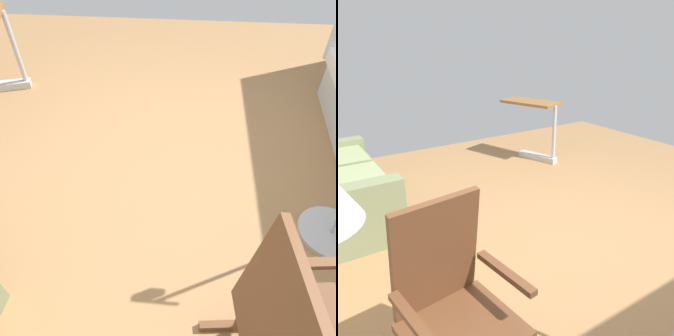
% 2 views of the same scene
% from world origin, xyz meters
% --- Properties ---
extents(ground_plane, '(6.58, 6.58, 0.00)m').
position_xyz_m(ground_plane, '(0.00, 0.00, 0.00)').
color(ground_plane, '#9E7247').
extents(rocking_chair, '(0.81, 0.56, 1.05)m').
position_xyz_m(rocking_chair, '(-0.67, 1.53, 0.50)').
color(rocking_chair, brown).
rests_on(rocking_chair, ground).
extents(overbed_table, '(0.89, 0.63, 0.84)m').
position_xyz_m(overbed_table, '(1.96, -0.98, 0.53)').
color(overbed_table, '#B2B5BA').
rests_on(overbed_table, ground).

